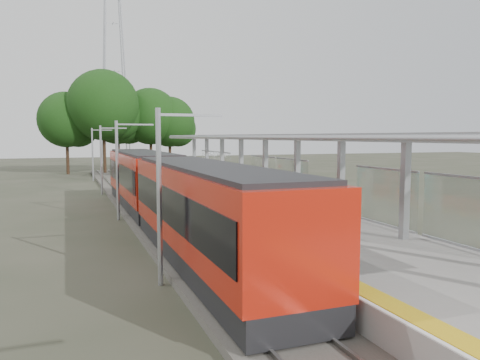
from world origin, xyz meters
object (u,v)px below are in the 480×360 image
bench_mid (261,185)px  info_pillar_far (231,181)px  bench_far (201,172)px  info_pillar_near (300,197)px  litter_bin (285,192)px  train (166,189)px

bench_mid → info_pillar_far: bearing=139.7°
bench_far → info_pillar_near: size_ratio=0.87×
bench_far → litter_bin: 14.91m
train → bench_far: bearing=68.6°
train → bench_far: (6.30, 16.06, -0.47)m
bench_mid → info_pillar_far: info_pillar_far is taller
litter_bin → bench_far: bearing=92.1°
info_pillar_far → litter_bin: (1.36, -5.06, -0.21)m
litter_bin → train: bearing=-170.4°
info_pillar_near → info_pillar_far: size_ratio=1.11×
train → info_pillar_near: (5.47, -3.23, -0.24)m
bench_far → info_pillar_far: 9.88m
info_pillar_far → litter_bin: 5.24m
info_pillar_near → info_pillar_far: bearing=109.5°
train → bench_mid: (6.82, 4.39, -0.47)m
bench_far → info_pillar_near: (-0.83, -19.29, 0.23)m
bench_mid → info_pillar_far: size_ratio=1.00×
info_pillar_near → litter_bin: 4.61m
train → info_pillar_near: size_ratio=14.79×
info_pillar_near → info_pillar_far: info_pillar_near is taller
bench_far → litter_bin: (0.56, -14.90, -0.06)m
info_pillar_far → bench_far: bearing=101.1°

